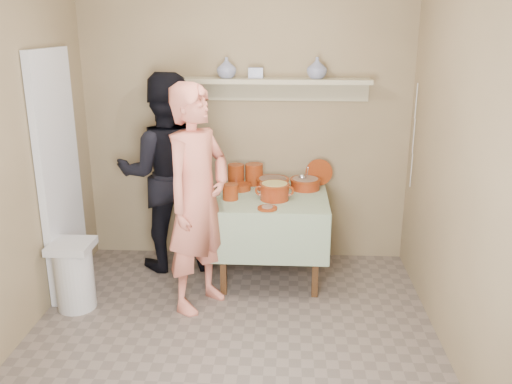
# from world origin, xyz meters

# --- Properties ---
(ground) EXTENTS (3.50, 3.50, 0.00)m
(ground) POSITION_xyz_m (0.00, 0.00, 0.00)
(ground) COLOR #6F6157
(ground) RESTS_ON ground
(tile_panel) EXTENTS (0.06, 0.70, 2.00)m
(tile_panel) POSITION_xyz_m (-1.46, 0.95, 1.00)
(tile_panel) COLOR silver
(tile_panel) RESTS_ON ground
(plate_stack_a) EXTENTS (0.15, 0.15, 0.20)m
(plate_stack_a) POSITION_xyz_m (-0.08, 1.55, 0.86)
(plate_stack_a) COLOR maroon
(plate_stack_a) RESTS_ON serving_table
(plate_stack_b) EXTENTS (0.16, 0.16, 0.19)m
(plate_stack_b) POSITION_xyz_m (0.08, 1.59, 0.86)
(plate_stack_b) COLOR maroon
(plate_stack_b) RESTS_ON serving_table
(bowl_stack) EXTENTS (0.13, 0.13, 0.13)m
(bowl_stack) POSITION_xyz_m (-0.09, 1.13, 0.83)
(bowl_stack) COLOR maroon
(bowl_stack) RESTS_ON serving_table
(empty_bowl) EXTENTS (0.19, 0.19, 0.06)m
(empty_bowl) POSITION_xyz_m (-0.03, 1.41, 0.79)
(empty_bowl) COLOR maroon
(empty_bowl) RESTS_ON serving_table
(propped_lid) EXTENTS (0.25, 0.05, 0.25)m
(propped_lid) POSITION_xyz_m (0.68, 1.60, 0.88)
(propped_lid) COLOR maroon
(propped_lid) RESTS_ON serving_table
(vase_right) EXTENTS (0.19, 0.19, 0.18)m
(vase_right) POSITION_xyz_m (0.63, 1.60, 1.81)
(vase_right) COLOR navy
(vase_right) RESTS_ON wall_shelf
(vase_left) EXTENTS (0.21, 0.21, 0.18)m
(vase_left) POSITION_xyz_m (-0.16, 1.60, 1.81)
(vase_left) COLOR navy
(vase_left) RESTS_ON wall_shelf
(ceramic_box) EXTENTS (0.13, 0.09, 0.09)m
(ceramic_box) POSITION_xyz_m (0.10, 1.63, 1.77)
(ceramic_box) COLOR navy
(ceramic_box) RESTS_ON wall_shelf
(person_cook) EXTENTS (0.70, 0.78, 1.78)m
(person_cook) POSITION_xyz_m (-0.30, 0.73, 0.89)
(person_cook) COLOR #DF7660
(person_cook) RESTS_ON ground
(person_helper) EXTENTS (0.98, 0.83, 1.79)m
(person_helper) POSITION_xyz_m (-0.70, 1.45, 0.89)
(person_helper) COLOR black
(person_helper) RESTS_ON ground
(room_shell) EXTENTS (3.04, 3.54, 2.62)m
(room_shell) POSITION_xyz_m (0.00, 0.00, 1.61)
(room_shell) COLOR #947F5A
(room_shell) RESTS_ON ground
(serving_table) EXTENTS (0.97, 0.97, 0.76)m
(serving_table) POSITION_xyz_m (0.25, 1.28, 0.64)
(serving_table) COLOR #4C2D16
(serving_table) RESTS_ON ground
(cazuela_meat_a) EXTENTS (0.30, 0.30, 0.10)m
(cazuela_meat_a) POSITION_xyz_m (0.26, 1.46, 0.82)
(cazuela_meat_a) COLOR maroon
(cazuela_meat_a) RESTS_ON serving_table
(cazuela_meat_b) EXTENTS (0.28, 0.28, 0.10)m
(cazuela_meat_b) POSITION_xyz_m (0.55, 1.47, 0.82)
(cazuela_meat_b) COLOR maroon
(cazuela_meat_b) RESTS_ON serving_table
(ladle) EXTENTS (0.08, 0.26, 0.19)m
(ladle) POSITION_xyz_m (0.52, 1.47, 0.87)
(ladle) COLOR silver
(ladle) RESTS_ON cazuela_meat_b
(cazuela_rice) EXTENTS (0.33, 0.25, 0.14)m
(cazuela_rice) POSITION_xyz_m (0.28, 1.15, 0.85)
(cazuela_rice) COLOR maroon
(cazuela_rice) RESTS_ON serving_table
(front_plate) EXTENTS (0.16, 0.16, 0.03)m
(front_plate) POSITION_xyz_m (0.23, 0.90, 0.77)
(front_plate) COLOR maroon
(front_plate) RESTS_ON serving_table
(wall_shelf) EXTENTS (1.80, 0.25, 0.21)m
(wall_shelf) POSITION_xyz_m (0.20, 1.65, 1.67)
(wall_shelf) COLOR tan
(wall_shelf) RESTS_ON room_shell
(trash_bin) EXTENTS (0.32, 0.32, 0.56)m
(trash_bin) POSITION_xyz_m (-1.28, 0.61, 0.28)
(trash_bin) COLOR silver
(trash_bin) RESTS_ON ground
(electrical_cord) EXTENTS (0.01, 0.05, 0.90)m
(electrical_cord) POSITION_xyz_m (1.47, 1.48, 1.25)
(electrical_cord) COLOR silver
(electrical_cord) RESTS_ON wall_shelf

